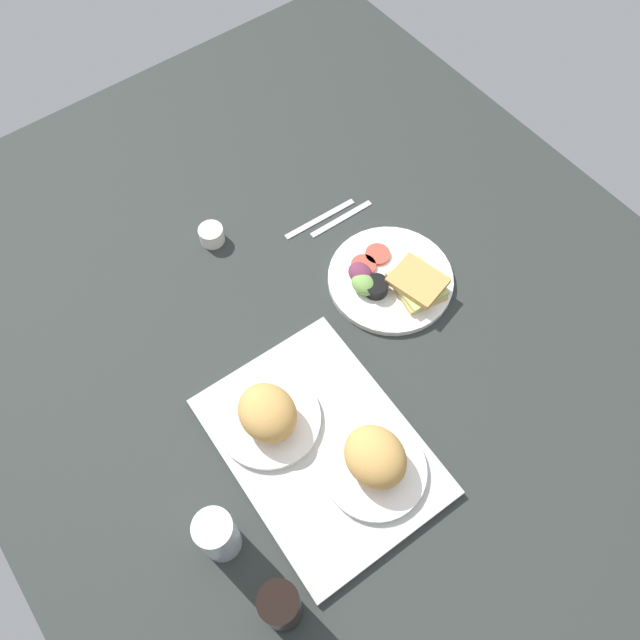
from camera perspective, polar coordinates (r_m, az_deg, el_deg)
ground_plane at (r=135.01cm, az=1.53°, el=-1.05°), size 190.00×150.00×3.00cm
serving_tray at (r=122.76cm, az=0.06°, el=-11.32°), size 46.17×34.62×1.60cm
bread_plate_near at (r=117.32cm, az=5.00°, el=-12.57°), size 19.24×19.24×9.79cm
bread_plate_far at (r=120.25cm, az=-4.73°, el=-8.54°), size 20.16×20.16×9.69cm
plate_with_salad at (r=138.59cm, az=6.45°, el=3.63°), size 27.54×27.54×5.40cm
drinking_glass at (r=113.91cm, az=-9.22°, el=-18.63°), size 6.83×6.83×13.91cm
soda_bottle at (r=109.06cm, az=-3.52°, el=-24.45°), size 6.40×6.40×18.51cm
espresso_cup at (r=146.37cm, az=-9.77°, el=7.59°), size 5.60×5.60×4.00cm
fork at (r=149.40cm, az=1.94°, el=9.15°), size 1.89×17.03×0.50cm
knife at (r=149.31cm, az=0.00°, el=9.15°), size 2.26×19.04×0.50cm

